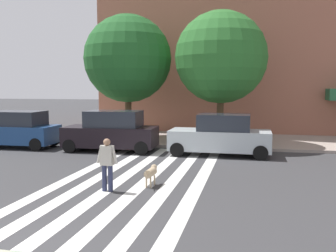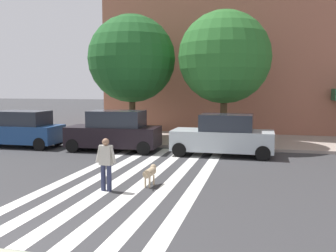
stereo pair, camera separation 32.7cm
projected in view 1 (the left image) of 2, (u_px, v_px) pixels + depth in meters
name	position (u px, v px, depth m)	size (l,w,h in m)	color
ground_plane	(107.00, 176.00, 13.68)	(160.00, 160.00, 0.00)	#353538
sidewalk_far	(166.00, 139.00, 23.02)	(80.00, 6.00, 0.15)	#A19186
crosswalk_stripes	(137.00, 177.00, 13.44)	(4.95, 12.64, 0.01)	silver
parked_car_near_curb	(16.00, 130.00, 20.07)	(4.42, 1.98, 1.93)	navy
parked_car_behind_first	(112.00, 132.00, 18.93)	(4.64, 2.16, 2.03)	black
parked_car_third_in_line	(221.00, 136.00, 17.77)	(4.70, 1.99, 1.94)	#ADB8BE
street_tree_nearest	(128.00, 59.00, 22.14)	(5.11, 5.11, 7.25)	#4C3823
street_tree_middle	(221.00, 57.00, 20.55)	(5.01, 5.01, 7.17)	#4C3823
pedestrian_dog_walker	(107.00, 162.00, 11.58)	(0.71, 0.26, 1.64)	#282D4C
dog_on_leash	(151.00, 172.00, 12.26)	(0.30, 0.98, 0.65)	tan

